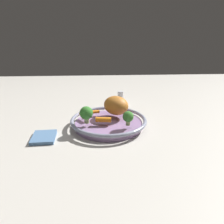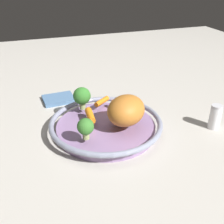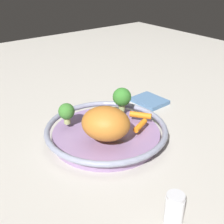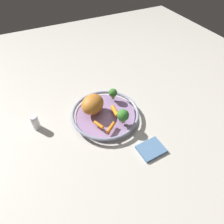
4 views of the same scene
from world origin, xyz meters
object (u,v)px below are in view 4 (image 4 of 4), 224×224
(salt_shaker, at_px, (35,122))
(baby_carrot_back, at_px, (115,111))
(serving_bowl, at_px, (105,115))
(baby_carrot_center, at_px, (99,125))
(broccoli_floret_small, at_px, (113,93))
(dish_towel, at_px, (151,149))
(baby_carrot_left, at_px, (111,128))
(broccoli_floret_large, at_px, (123,115))
(roast_chicken_piece, at_px, (93,104))

(salt_shaker, bearing_deg, baby_carrot_back, 163.38)
(serving_bowl, distance_m, baby_carrot_center, 0.10)
(serving_bowl, distance_m, salt_shaker, 0.34)
(baby_carrot_center, relative_size, broccoli_floret_small, 0.93)
(baby_carrot_center, distance_m, dish_towel, 0.26)
(baby_carrot_left, height_order, broccoli_floret_large, broccoli_floret_large)
(baby_carrot_center, relative_size, dish_towel, 0.50)
(salt_shaker, relative_size, dish_towel, 0.70)
(baby_carrot_left, height_order, broccoli_floret_small, broccoli_floret_small)
(serving_bowl, height_order, dish_towel, serving_bowl)
(roast_chicken_piece, relative_size, baby_carrot_left, 1.99)
(salt_shaker, distance_m, dish_towel, 0.56)
(broccoli_floret_small, xyz_separation_m, dish_towel, (-0.02, 0.35, -0.07))
(serving_bowl, xyz_separation_m, baby_carrot_back, (-0.04, 0.02, 0.03))
(roast_chicken_piece, xyz_separation_m, dish_towel, (-0.15, 0.31, -0.08))
(serving_bowl, relative_size, salt_shaker, 4.33)
(baby_carrot_back, xyz_separation_m, broccoli_floret_small, (-0.04, -0.10, 0.03))
(broccoli_floret_small, height_order, dish_towel, broccoli_floret_small)
(baby_carrot_back, height_order, dish_towel, baby_carrot_back)
(broccoli_floret_large, relative_size, dish_towel, 0.65)
(baby_carrot_back, bearing_deg, broccoli_floret_small, -110.83)
(salt_shaker, bearing_deg, broccoli_floret_large, 154.29)
(baby_carrot_back, relative_size, broccoli_floret_small, 1.11)
(broccoli_floret_large, bearing_deg, serving_bowl, -62.93)
(serving_bowl, distance_m, baby_carrot_back, 0.06)
(baby_carrot_left, bearing_deg, baby_carrot_back, -126.70)
(broccoli_floret_large, xyz_separation_m, dish_towel, (-0.05, 0.17, -0.08))
(broccoli_floret_small, bearing_deg, roast_chicken_piece, 16.88)
(baby_carrot_left, bearing_deg, salt_shaker, -32.46)
(baby_carrot_left, distance_m, baby_carrot_center, 0.06)
(broccoli_floret_large, relative_size, broccoli_floret_small, 1.22)
(baby_carrot_left, bearing_deg, baby_carrot_center, -43.00)
(salt_shaker, bearing_deg, baby_carrot_left, 147.54)
(dish_towel, bearing_deg, broccoli_floret_large, -72.75)
(baby_carrot_back, relative_size, broccoli_floret_large, 0.91)
(broccoli_floret_large, distance_m, salt_shaker, 0.42)
(baby_carrot_center, xyz_separation_m, salt_shaker, (0.27, -0.16, -0.01))
(broccoli_floret_large, bearing_deg, baby_carrot_back, -84.68)
(baby_carrot_left, xyz_separation_m, baby_carrot_center, (0.04, -0.04, -0.00))
(baby_carrot_back, bearing_deg, serving_bowl, -29.89)
(baby_carrot_back, distance_m, broccoli_floret_small, 0.11)
(serving_bowl, relative_size, baby_carrot_left, 5.45)
(baby_carrot_back, relative_size, salt_shaker, 0.85)
(baby_carrot_center, relative_size, broccoli_floret_large, 0.76)
(roast_chicken_piece, bearing_deg, baby_carrot_left, 101.05)
(salt_shaker, bearing_deg, serving_bowl, 165.26)
(broccoli_floret_small, bearing_deg, serving_bowl, 43.68)
(salt_shaker, bearing_deg, dish_towel, 140.64)
(salt_shaker, xyz_separation_m, dish_towel, (-0.43, 0.35, -0.03))
(baby_carrot_back, distance_m, salt_shaker, 0.39)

